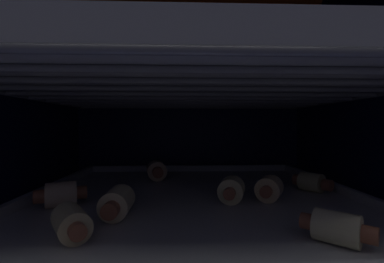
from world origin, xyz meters
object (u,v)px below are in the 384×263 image
(pig_in_blanket_lower_5, at_px, (117,203))
(pig_in_blanket_upper_4, at_px, (258,80))
(pig_in_blanket_lower_0, at_px, (231,190))
(pig_in_blanket_lower_6, at_px, (311,182))
(pig_in_blanket_lower_2, at_px, (337,228))
(baking_tray_upper, at_px, (195,89))
(pig_in_blanket_lower_1, at_px, (269,189))
(pig_in_blanket_lower_7, at_px, (61,194))
(pig_in_blanket_upper_0, at_px, (192,90))
(oven_rack_upper, at_px, (195,96))
(pig_in_blanket_lower_4, at_px, (157,170))
(oven_rack_lower, at_px, (195,207))
(pig_in_blanket_upper_1, at_px, (131,69))
(pig_in_blanket_upper_5, at_px, (141,85))
(pig_in_blanket_lower_3, at_px, (71,223))
(baking_tray_lower, at_px, (195,199))
(pig_in_blanket_upper_2, at_px, (249,70))

(pig_in_blanket_lower_5, distance_m, pig_in_blanket_upper_4, 0.24)
(pig_in_blanket_lower_0, bearing_deg, pig_in_blanket_lower_6, 21.46)
(pig_in_blanket_lower_6, bearing_deg, pig_in_blanket_lower_2, -110.50)
(baking_tray_upper, bearing_deg, pig_in_blanket_lower_1, -14.40)
(pig_in_blanket_lower_7, bearing_deg, pig_in_blanket_lower_1, 3.78)
(pig_in_blanket_lower_2, relative_size, pig_in_blanket_upper_0, 0.82)
(pig_in_blanket_lower_1, relative_size, pig_in_blanket_upper_0, 0.77)
(pig_in_blanket_lower_5, relative_size, oven_rack_upper, 0.13)
(pig_in_blanket_lower_2, xyz_separation_m, pig_in_blanket_lower_4, (-0.17, 0.26, 0.00))
(oven_rack_lower, distance_m, baking_tray_upper, 0.16)
(pig_in_blanket_lower_0, distance_m, pig_in_blanket_upper_0, 0.21)
(pig_in_blanket_lower_2, xyz_separation_m, pig_in_blanket_lower_6, (0.06, 0.17, 0.00))
(pig_in_blanket_lower_6, distance_m, pig_in_blanket_upper_1, 0.29)
(baking_tray_upper, bearing_deg, oven_rack_upper, -90.00)
(pig_in_blanket_lower_7, height_order, pig_in_blanket_upper_0, pig_in_blanket_upper_0)
(pig_in_blanket_upper_1, distance_m, pig_in_blanket_upper_5, 0.12)
(pig_in_blanket_lower_0, distance_m, pig_in_blanket_lower_4, 0.17)
(pig_in_blanket_upper_0, bearing_deg, pig_in_blanket_lower_4, -165.77)
(pig_in_blanket_lower_3, bearing_deg, pig_in_blanket_lower_1, 27.21)
(pig_in_blanket_lower_1, relative_size, pig_in_blanket_lower_3, 0.88)
(pig_in_blanket_lower_0, distance_m, pig_in_blanket_upper_5, 0.21)
(baking_tray_lower, distance_m, pig_in_blanket_upper_0, 0.20)
(pig_in_blanket_lower_4, xyz_separation_m, pig_in_blanket_lower_5, (-0.02, -0.19, -0.00))
(oven_rack_upper, bearing_deg, pig_in_blanket_upper_4, 10.94)
(pig_in_blanket_lower_4, relative_size, oven_rack_upper, 0.11)
(oven_rack_upper, bearing_deg, pig_in_blanket_lower_4, 119.03)
(pig_in_blanket_lower_1, distance_m, pig_in_blanket_upper_2, 0.15)
(oven_rack_lower, bearing_deg, pig_in_blanket_upper_1, -145.47)
(oven_rack_lower, bearing_deg, pig_in_blanket_lower_1, -14.40)
(pig_in_blanket_lower_6, distance_m, pig_in_blanket_upper_4, 0.16)
(oven_rack_lower, bearing_deg, pig_in_blanket_lower_3, -130.76)
(oven_rack_lower, height_order, pig_in_blanket_lower_4, pig_in_blanket_lower_4)
(oven_rack_lower, xyz_separation_m, pig_in_blanket_lower_7, (-0.16, -0.04, 0.03))
(pig_in_blanket_lower_2, bearing_deg, pig_in_blanket_lower_0, 117.55)
(pig_in_blanket_lower_1, xyz_separation_m, pig_in_blanket_upper_1, (-0.17, -0.03, 0.14))
(pig_in_blanket_upper_1, bearing_deg, pig_in_blanket_lower_3, -114.90)
(baking_tray_lower, bearing_deg, pig_in_blanket_upper_5, 141.25)
(oven_rack_lower, height_order, baking_tray_upper, baking_tray_upper)
(pig_in_blanket_lower_2, height_order, baking_tray_upper, baking_tray_upper)
(pig_in_blanket_lower_6, xyz_separation_m, baking_tray_upper, (-0.17, -0.02, 0.13))
(oven_rack_upper, distance_m, baking_tray_upper, 0.01)
(pig_in_blanket_lower_4, bearing_deg, baking_tray_lower, -60.97)
(pig_in_blanket_lower_2, relative_size, pig_in_blanket_upper_2, 0.99)
(pig_in_blanket_lower_6, xyz_separation_m, pig_in_blanket_lower_7, (-0.32, -0.06, 0.00))
(pig_in_blanket_lower_2, xyz_separation_m, pig_in_blanket_upper_0, (-0.10, 0.27, 0.14))
(pig_in_blanket_lower_0, distance_m, pig_in_blanket_lower_2, 0.13)
(pig_in_blanket_upper_0, xyz_separation_m, pig_in_blanket_upper_1, (-0.08, -0.18, -0.00))
(baking_tray_lower, bearing_deg, pig_in_blanket_lower_1, -14.40)
(pig_in_blanket_lower_6, height_order, pig_in_blanket_upper_1, pig_in_blanket_upper_1)
(pig_in_blanket_lower_5, height_order, baking_tray_upper, baking_tray_upper)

